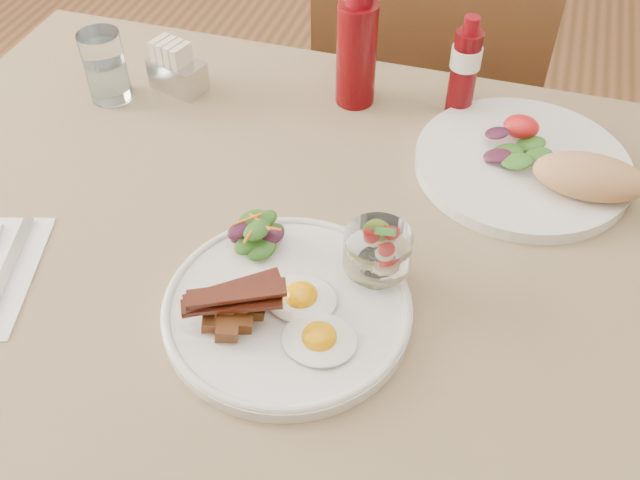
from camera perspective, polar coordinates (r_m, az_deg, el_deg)
table at (r=0.94m, az=1.75°, el=-4.90°), size 1.33×0.88×0.75m
chair_far at (r=1.52m, az=8.55°, el=10.50°), size 0.42×0.42×0.93m
main_plate at (r=0.80m, az=-2.62°, el=-5.53°), size 0.28×0.28×0.02m
fried_eggs at (r=0.78m, az=-0.82°, el=-6.17°), size 0.14×0.14×0.02m
bacon_potato_pile at (r=0.77m, az=-7.03°, el=-5.37°), size 0.11×0.08×0.05m
side_salad at (r=0.85m, az=-5.05°, el=0.39°), size 0.08×0.07×0.04m
fruit_cup at (r=0.79m, az=4.63°, el=-0.81°), size 0.08×0.08×0.08m
second_plate at (r=1.01m, az=17.04°, el=5.73°), size 0.30×0.29×0.07m
ketchup_bottle at (r=1.08m, az=2.94°, el=14.78°), size 0.08×0.08×0.18m
hot_sauce_bottle at (r=1.07m, az=11.47°, el=13.31°), size 0.05×0.05×0.16m
sugar_caddy at (r=1.15m, az=-11.44°, el=13.21°), size 0.10×0.07×0.08m
water_glass at (r=1.15m, az=-16.74°, el=12.88°), size 0.06×0.06×0.11m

